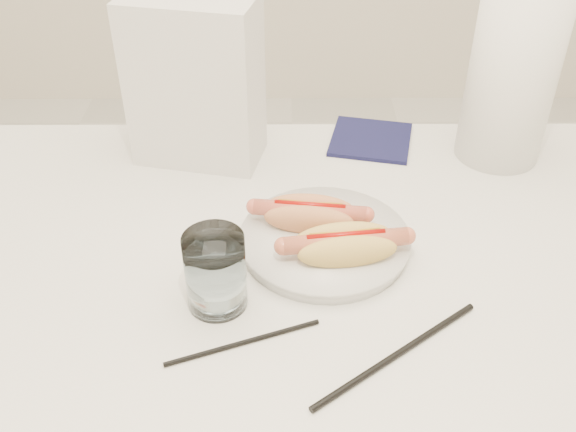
{
  "coord_description": "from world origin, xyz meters",
  "views": [
    {
      "loc": [
        -0.03,
        -0.64,
        1.32
      ],
      "look_at": [
        -0.03,
        0.03,
        0.82
      ],
      "focal_mm": 40.52,
      "sensor_mm": 36.0,
      "label": 1
    }
  ],
  "objects_px": {
    "table": "(307,306)",
    "hotdog_left": "(310,214)",
    "plate": "(324,243)",
    "paper_towel_roll": "(514,69)",
    "water_glass": "(216,272)",
    "hotdog_right": "(345,245)",
    "napkin_box": "(195,82)"
  },
  "relations": [
    {
      "from": "plate",
      "to": "hotdog_right",
      "type": "distance_m",
      "value": 0.06
    },
    {
      "from": "table",
      "to": "paper_towel_roll",
      "type": "height_order",
      "value": "paper_towel_roll"
    },
    {
      "from": "table",
      "to": "hotdog_left",
      "type": "xyz_separation_m",
      "value": [
        0.0,
        0.08,
        0.1
      ]
    },
    {
      "from": "hotdog_right",
      "to": "napkin_box",
      "type": "bearing_deg",
      "value": 119.91
    },
    {
      "from": "plate",
      "to": "napkin_box",
      "type": "bearing_deg",
      "value": 128.24
    },
    {
      "from": "napkin_box",
      "to": "paper_towel_roll",
      "type": "distance_m",
      "value": 0.49
    },
    {
      "from": "plate",
      "to": "water_glass",
      "type": "bearing_deg",
      "value": -142.5
    },
    {
      "from": "hotdog_left",
      "to": "paper_towel_roll",
      "type": "relative_size",
      "value": 0.51
    },
    {
      "from": "water_glass",
      "to": "plate",
      "type": "bearing_deg",
      "value": 37.5
    },
    {
      "from": "plate",
      "to": "paper_towel_roll",
      "type": "distance_m",
      "value": 0.41
    },
    {
      "from": "table",
      "to": "plate",
      "type": "distance_m",
      "value": 0.09
    },
    {
      "from": "table",
      "to": "hotdog_left",
      "type": "distance_m",
      "value": 0.12
    },
    {
      "from": "hotdog_left",
      "to": "napkin_box",
      "type": "bearing_deg",
      "value": 135.52
    },
    {
      "from": "plate",
      "to": "paper_towel_roll",
      "type": "xyz_separation_m",
      "value": [
        0.3,
        0.25,
        0.14
      ]
    },
    {
      "from": "table",
      "to": "napkin_box",
      "type": "distance_m",
      "value": 0.39
    },
    {
      "from": "napkin_box",
      "to": "hotdog_right",
      "type": "bearing_deg",
      "value": -40.3
    },
    {
      "from": "hotdog_left",
      "to": "napkin_box",
      "type": "xyz_separation_m",
      "value": [
        -0.17,
        0.22,
        0.09
      ]
    },
    {
      "from": "table",
      "to": "napkin_box",
      "type": "height_order",
      "value": "napkin_box"
    },
    {
      "from": "hotdog_left",
      "to": "paper_towel_roll",
      "type": "distance_m",
      "value": 0.4
    },
    {
      "from": "hotdog_left",
      "to": "hotdog_right",
      "type": "height_order",
      "value": "hotdog_right"
    },
    {
      "from": "hotdog_right",
      "to": "table",
      "type": "bearing_deg",
      "value": -175.95
    },
    {
      "from": "water_glass",
      "to": "paper_towel_roll",
      "type": "height_order",
      "value": "paper_towel_roll"
    },
    {
      "from": "table",
      "to": "plate",
      "type": "relative_size",
      "value": 5.36
    },
    {
      "from": "water_glass",
      "to": "napkin_box",
      "type": "distance_m",
      "value": 0.36
    },
    {
      "from": "hotdog_left",
      "to": "water_glass",
      "type": "distance_m",
      "value": 0.18
    },
    {
      "from": "table",
      "to": "hotdog_right",
      "type": "height_order",
      "value": "hotdog_right"
    },
    {
      "from": "table",
      "to": "water_glass",
      "type": "bearing_deg",
      "value": -154.4
    },
    {
      "from": "plate",
      "to": "paper_towel_roll",
      "type": "height_order",
      "value": "paper_towel_roll"
    },
    {
      "from": "table",
      "to": "hotdog_right",
      "type": "xyz_separation_m",
      "value": [
        0.05,
        0.01,
        0.1
      ]
    },
    {
      "from": "hotdog_right",
      "to": "napkin_box",
      "type": "height_order",
      "value": "napkin_box"
    },
    {
      "from": "plate",
      "to": "water_glass",
      "type": "xyz_separation_m",
      "value": [
        -0.14,
        -0.11,
        0.04
      ]
    },
    {
      "from": "water_glass",
      "to": "table",
      "type": "bearing_deg",
      "value": 25.6
    }
  ]
}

